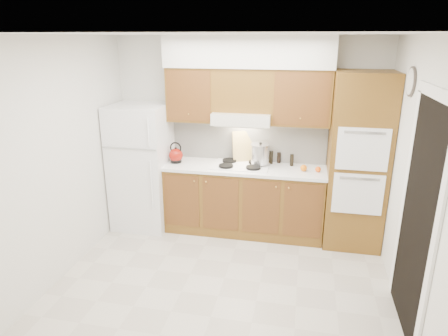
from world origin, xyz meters
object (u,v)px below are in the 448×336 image
object	(u,v)px
kettle	(176,155)
stock_pot	(260,154)
oven_cabinet	(357,162)
fridge	(142,167)

from	to	relation	value
kettle	stock_pot	world-z (taller)	stock_pot
oven_cabinet	stock_pot	world-z (taller)	oven_cabinet
oven_cabinet	stock_pot	xyz separation A→B (m)	(-1.22, 0.11, -0.00)
fridge	oven_cabinet	xyz separation A→B (m)	(2.85, 0.03, 0.24)
fridge	oven_cabinet	bearing A→B (deg)	0.70
oven_cabinet	stock_pot	bearing A→B (deg)	174.88
stock_pot	fridge	bearing A→B (deg)	-174.91
fridge	stock_pot	world-z (taller)	fridge
fridge	stock_pot	bearing A→B (deg)	5.09
oven_cabinet	kettle	distance (m)	2.36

